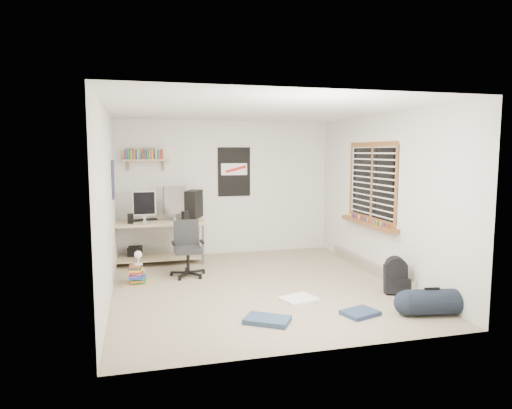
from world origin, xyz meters
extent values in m
cube|color=gray|center=(0.00, 0.00, -0.01)|extent=(4.00, 4.50, 0.01)
cube|color=white|center=(0.00, 0.00, 2.50)|extent=(4.00, 4.50, 0.01)
cube|color=silver|center=(0.00, 2.25, 1.25)|extent=(4.00, 0.01, 2.50)
cube|color=silver|center=(-2.00, 0.00, 1.25)|extent=(0.01, 4.50, 2.50)
cube|color=silver|center=(2.00, 0.00, 1.25)|extent=(0.01, 4.50, 2.50)
cube|color=tan|center=(-1.32, 1.75, 0.36)|extent=(1.75, 1.06, 0.74)
cube|color=#B3B1B7|center=(-1.52, 1.66, 0.95)|extent=(0.39, 0.10, 0.42)
cube|color=gray|center=(-1.00, 1.76, 0.98)|extent=(0.44, 0.31, 0.48)
cube|color=black|center=(-0.65, 2.00, 0.99)|extent=(0.40, 0.52, 0.49)
cube|color=black|center=(-1.52, 1.89, 0.75)|extent=(0.45, 0.25, 0.02)
cube|color=black|center=(-1.75, 1.58, 0.82)|extent=(0.09, 0.09, 0.16)
cube|color=black|center=(-0.86, 1.46, 0.84)|extent=(0.12, 0.12, 0.19)
cube|color=#232426|center=(-0.89, 0.78, 0.49)|extent=(0.57, 0.57, 0.87)
cube|color=tan|center=(-1.45, 2.14, 1.78)|extent=(0.80, 0.22, 0.24)
cube|color=black|center=(0.15, 2.23, 1.55)|extent=(0.62, 0.03, 0.92)
cube|color=navy|center=(-1.99, 1.20, 1.50)|extent=(0.02, 0.42, 0.60)
cube|color=brown|center=(1.95, 0.30, 1.45)|extent=(0.10, 1.50, 1.26)
cube|color=#B7B2A8|center=(1.96, 0.30, 0.09)|extent=(0.08, 2.50, 0.18)
cube|color=black|center=(1.75, -0.82, 0.20)|extent=(0.36, 0.32, 0.40)
cylinder|color=black|center=(1.71, -1.66, 0.14)|extent=(0.36, 0.36, 0.61)
cube|color=white|center=(0.37, -0.77, 0.02)|extent=(0.52, 0.48, 0.04)
cube|color=navy|center=(-0.24, -1.41, 0.03)|extent=(0.59, 0.54, 0.05)
cube|color=navy|center=(0.90, -1.45, 0.03)|extent=(0.48, 0.41, 0.05)
cube|color=brown|center=(-1.66, 0.55, 0.15)|extent=(0.57, 0.52, 0.31)
cube|color=white|center=(-1.64, 0.53, 0.38)|extent=(0.12, 0.21, 0.21)
cube|color=black|center=(-1.70, 1.95, 0.14)|extent=(0.27, 0.27, 0.26)
camera|label=1|loc=(-1.62, -6.19, 1.92)|focal=32.00mm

